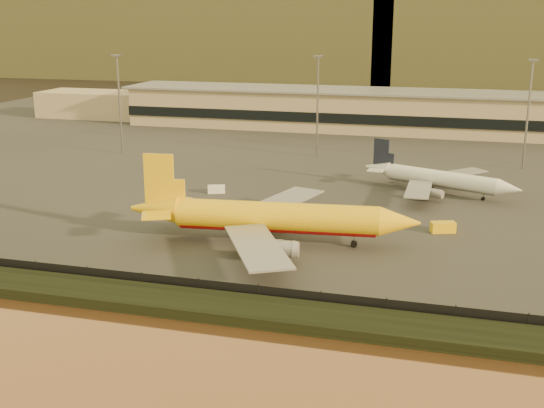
{
  "coord_description": "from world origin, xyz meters",
  "views": [
    {
      "loc": [
        24.87,
        -89.2,
        34.97
      ],
      "look_at": [
        -3.13,
        12.0,
        5.98
      ],
      "focal_mm": 45.0,
      "sensor_mm": 36.0,
      "label": 1
    }
  ],
  "objects": [
    {
      "name": "terminal_building",
      "position": [
        -14.52,
        125.55,
        6.25
      ],
      "size": [
        202.0,
        25.0,
        12.6
      ],
      "color": "tan",
      "rests_on": "tarmac"
    },
    {
      "name": "apron_light_masts",
      "position": [
        15.0,
        75.0,
        15.7
      ],
      "size": [
        152.2,
        12.2,
        25.4
      ],
      "color": "slate",
      "rests_on": "tarmac"
    },
    {
      "name": "gse_vehicle_yellow",
      "position": [
        23.47,
        22.7,
        1.1
      ],
      "size": [
        4.35,
        3.0,
        1.79
      ],
      "primitive_type": "cube",
      "rotation": [
        0.0,
        0.0,
        0.33
      ],
      "color": "yellow",
      "rests_on": "tarmac"
    },
    {
      "name": "distant_hills",
      "position": [
        -20.74,
        340.0,
        31.39
      ],
      "size": [
        470.0,
        160.0,
        70.0
      ],
      "color": "brown",
      "rests_on": "ground"
    },
    {
      "name": "white_narrowbody_jet",
      "position": [
        21.6,
        49.42,
        3.1
      ],
      "size": [
        32.39,
        30.58,
        9.72
      ],
      "rotation": [
        0.0,
        0.0,
        -0.39
      ],
      "color": "white",
      "rests_on": "tarmac"
    },
    {
      "name": "perimeter_fence",
      "position": [
        0.0,
        -13.0,
        1.3
      ],
      "size": [
        300.0,
        0.05,
        2.2
      ],
      "primitive_type": "cube",
      "color": "black",
      "rests_on": "tarmac"
    },
    {
      "name": "tarmac",
      "position": [
        0.0,
        95.0,
        0.1
      ],
      "size": [
        320.0,
        220.0,
        0.2
      ],
      "primitive_type": "cube",
      "color": "#2D2D2D",
      "rests_on": "ground"
    },
    {
      "name": "dhl_cargo_jet",
      "position": [
        -2.61,
        9.85,
        4.33
      ],
      "size": [
        46.31,
        45.1,
        13.83
      ],
      "rotation": [
        0.0,
        0.0,
        0.11
      ],
      "color": "yellow",
      "rests_on": "tarmac"
    },
    {
      "name": "embankment",
      "position": [
        0.0,
        -17.0,
        0.7
      ],
      "size": [
        320.0,
        7.0,
        1.4
      ],
      "primitive_type": "cube",
      "color": "black",
      "rests_on": "ground"
    },
    {
      "name": "ground",
      "position": [
        0.0,
        0.0,
        0.0
      ],
      "size": [
        900.0,
        900.0,
        0.0
      ],
      "primitive_type": "plane",
      "color": "black",
      "rests_on": "ground"
    },
    {
      "name": "gse_vehicle_white",
      "position": [
        -21.91,
        37.35,
        0.99
      ],
      "size": [
        3.83,
        2.68,
        1.57
      ],
      "primitive_type": "cube",
      "rotation": [
        0.0,
        0.0,
        0.35
      ],
      "color": "white",
      "rests_on": "tarmac"
    }
  ]
}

